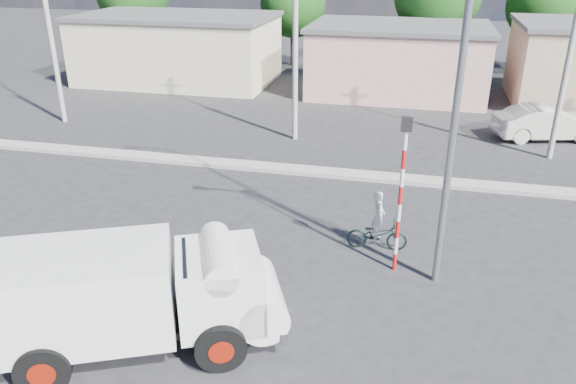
% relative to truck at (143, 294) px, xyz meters
% --- Properties ---
extents(ground_plane, '(120.00, 120.00, 0.00)m').
position_rel_truck_xyz_m(ground_plane, '(1.95, 3.04, -1.37)').
color(ground_plane, '#2A292C').
rests_on(ground_plane, ground).
extents(median, '(40.00, 0.80, 0.16)m').
position_rel_truck_xyz_m(median, '(1.95, 11.04, -1.29)').
color(median, '#99968E').
rests_on(median, ground).
extents(truck, '(6.34, 4.43, 2.48)m').
position_rel_truck_xyz_m(truck, '(0.00, 0.00, 0.00)').
color(truck, black).
rests_on(truck, ground).
extents(bicycle, '(1.80, 0.76, 0.92)m').
position_rel_truck_xyz_m(bicycle, '(4.56, 5.60, -0.91)').
color(bicycle, black).
rests_on(bicycle, ground).
extents(cyclist, '(0.41, 0.59, 1.54)m').
position_rel_truck_xyz_m(cyclist, '(4.56, 5.60, -0.60)').
color(cyclist, silver).
rests_on(cyclist, ground).
extents(car_cream, '(4.99, 2.84, 1.56)m').
position_rel_truck_xyz_m(car_cream, '(11.18, 17.68, -0.60)').
color(car_cream, beige).
rests_on(car_cream, ground).
extents(traffic_pole, '(0.28, 0.18, 4.36)m').
position_rel_truck_xyz_m(traffic_pole, '(5.15, 4.54, 1.22)').
color(traffic_pole, red).
rests_on(traffic_pole, ground).
extents(streetlight, '(2.34, 0.22, 9.00)m').
position_rel_truck_xyz_m(streetlight, '(6.09, 4.24, 3.59)').
color(streetlight, slate).
rests_on(streetlight, ground).
extents(building_row, '(37.80, 7.30, 4.44)m').
position_rel_truck_xyz_m(building_row, '(3.05, 25.04, 0.76)').
color(building_row, beige).
rests_on(building_row, ground).
extents(utility_poles, '(35.40, 0.24, 8.00)m').
position_rel_truck_xyz_m(utility_poles, '(5.20, 15.04, 2.70)').
color(utility_poles, '#99968E').
rests_on(utility_poles, ground).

